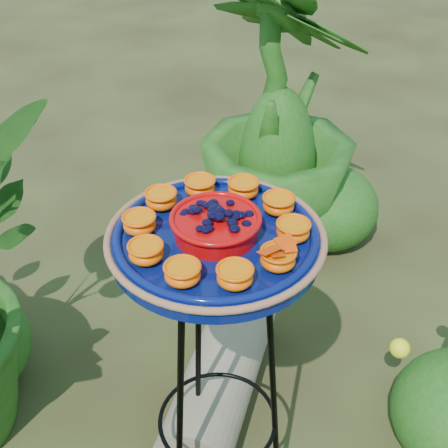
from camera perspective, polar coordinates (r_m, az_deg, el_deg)
The scene contains 4 objects.
tripod_stand at distance 1.41m, azimuth -0.64°, elevation -12.42°, with size 0.36×0.36×0.79m.
feeder_dish at distance 1.17m, azimuth -0.76°, elevation -1.08°, with size 0.51×0.51×0.09m.
driftwood_log at distance 1.88m, azimuth -0.18°, elevation -13.43°, with size 0.20×0.20×0.61m, color gray.
shrub_back_right at distance 2.28m, azimuth 5.08°, elevation 9.62°, with size 0.58×0.58×1.04m, color #184E14.
Camera 1 is at (-0.69, -0.75, 1.53)m, focal length 50.00 mm.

